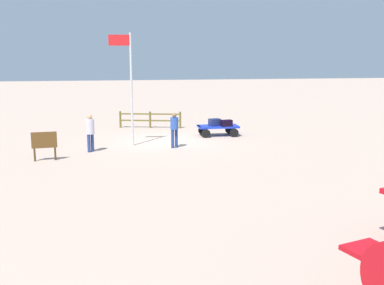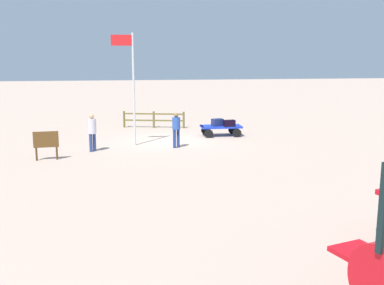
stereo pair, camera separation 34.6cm
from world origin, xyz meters
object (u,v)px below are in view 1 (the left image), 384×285
Objects in this scene: signboard at (44,142)px; suitcase_navy at (227,123)px; flagpole at (129,80)px; worker_trailing at (90,130)px; worker_lead at (174,127)px; luggage_cart at (218,128)px; suitcase_olive at (214,122)px.

suitcase_navy is at bearing -154.26° from signboard.
flagpole is 5.04m from signboard.
worker_trailing is (6.95, 2.74, 0.28)m from suitcase_navy.
suitcase_navy is 0.37× the size of worker_lead.
signboard is at bearing 36.51° from flagpole.
worker_lead is at bearing 45.93° from luggage_cart.
flagpole reaches higher than worker_trailing.
suitcase_navy is 0.93× the size of suitcase_olive.
worker_lead is 1.38× the size of signboard.
suitcase_olive is at bearing -154.61° from worker_trailing.
worker_trailing reaches higher than suitcase_olive.
luggage_cart is 3.60× the size of suitcase_navy.
worker_lead reaches higher than suitcase_navy.
suitcase_olive is (0.19, 0.06, 0.32)m from luggage_cart.
flagpole is at bearing 21.95° from suitcase_olive.
flagpole is at bearing -143.49° from signboard.
signboard reaches higher than luggage_cart.
luggage_cart is at bearing -158.21° from flagpole.
worker_trailing is 1.42× the size of signboard.
signboard is (1.78, 1.47, -0.23)m from worker_trailing.
suitcase_navy is at bearing -141.62° from worker_lead.
signboard is (8.72, 4.21, 0.05)m from suitcase_navy.
suitcase_olive reaches higher than suitcase_navy.
suitcase_navy is 9.69m from signboard.
worker_trailing reaches higher than luggage_cart.
worker_lead is (2.55, 2.77, 0.24)m from suitcase_olive.
signboard is (8.33, 4.55, 0.35)m from luggage_cart.
luggage_cart is at bearing -154.82° from worker_trailing.
suitcase_navy is at bearing -163.21° from flagpole.
suitcase_olive is 0.39× the size of worker_trailing.
luggage_cart is 1.29× the size of worker_trailing.
flagpole is (2.00, -0.94, 2.14)m from worker_lead.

